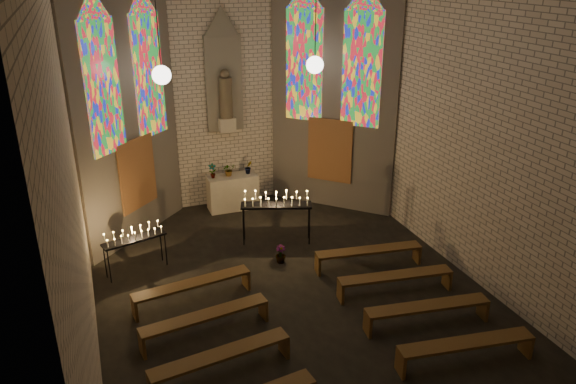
% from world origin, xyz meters
% --- Properties ---
extents(floor, '(12.00, 12.00, 0.00)m').
position_xyz_m(floor, '(0.00, 0.00, 0.00)').
color(floor, black).
rests_on(floor, ground).
extents(room, '(8.22, 12.43, 7.00)m').
position_xyz_m(room, '(-0.00, 3.37, 3.72)').
color(room, beige).
rests_on(room, ground).
extents(altar, '(1.40, 0.60, 1.00)m').
position_xyz_m(altar, '(0.00, 5.45, 0.50)').
color(altar, beige).
rests_on(altar, ground).
extents(flower_vase_left, '(0.25, 0.19, 0.43)m').
position_xyz_m(flower_vase_left, '(-0.55, 5.47, 1.21)').
color(flower_vase_left, '#4C723F').
rests_on(flower_vase_left, altar).
extents(flower_vase_center, '(0.36, 0.32, 0.37)m').
position_xyz_m(flower_vase_center, '(-0.07, 5.48, 1.18)').
color(flower_vase_center, '#4C723F').
rests_on(flower_vase_center, altar).
extents(flower_vase_right, '(0.22, 0.19, 0.38)m').
position_xyz_m(flower_vase_right, '(0.49, 5.46, 1.19)').
color(flower_vase_right, '#4C723F').
rests_on(flower_vase_right, altar).
extents(aisle_flower_pot, '(0.27, 0.27, 0.43)m').
position_xyz_m(aisle_flower_pot, '(0.22, 2.03, 0.22)').
color(aisle_flower_pot, '#4C723F').
rests_on(aisle_flower_pot, ground).
extents(votive_stand_left, '(1.47, 0.70, 1.05)m').
position_xyz_m(votive_stand_left, '(-3.00, 2.80, 0.90)').
color(votive_stand_left, black).
rests_on(votive_stand_left, ground).
extents(votive_stand_right, '(1.79, 0.96, 1.29)m').
position_xyz_m(votive_stand_right, '(0.48, 3.06, 1.10)').
color(votive_stand_right, black).
rests_on(votive_stand_right, ground).
extents(pew_left_0, '(2.51, 0.68, 0.48)m').
position_xyz_m(pew_left_0, '(-2.05, 1.10, 0.39)').
color(pew_left_0, '#533717').
rests_on(pew_left_0, ground).
extents(pew_right_0, '(2.51, 0.68, 0.48)m').
position_xyz_m(pew_right_0, '(2.05, 1.10, 0.39)').
color(pew_right_0, '#533717').
rests_on(pew_right_0, ground).
extents(pew_left_1, '(2.51, 0.68, 0.48)m').
position_xyz_m(pew_left_1, '(-2.05, -0.10, 0.39)').
color(pew_left_1, '#533717').
rests_on(pew_left_1, ground).
extents(pew_right_1, '(2.51, 0.68, 0.48)m').
position_xyz_m(pew_right_1, '(2.05, -0.10, 0.39)').
color(pew_right_1, '#533717').
rests_on(pew_right_1, ground).
extents(pew_left_2, '(2.51, 0.68, 0.48)m').
position_xyz_m(pew_left_2, '(-2.05, -1.30, 0.39)').
color(pew_left_2, '#533717').
rests_on(pew_left_2, ground).
extents(pew_right_2, '(2.51, 0.68, 0.48)m').
position_xyz_m(pew_right_2, '(2.05, -1.30, 0.39)').
color(pew_right_2, '#533717').
rests_on(pew_right_2, ground).
extents(pew_right_3, '(2.51, 0.68, 0.48)m').
position_xyz_m(pew_right_3, '(2.05, -2.50, 0.39)').
color(pew_right_3, '#533717').
rests_on(pew_right_3, ground).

